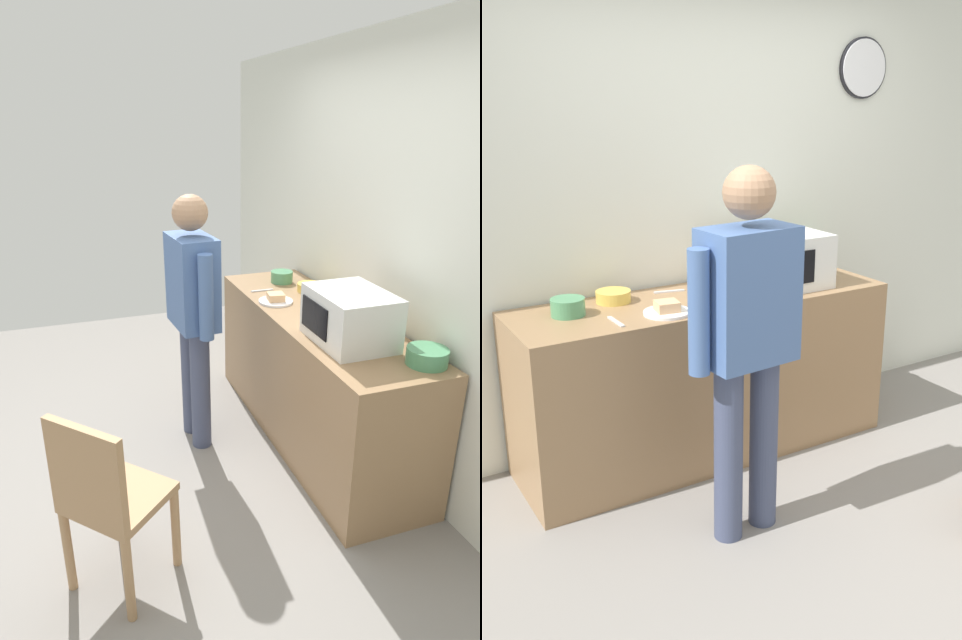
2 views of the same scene
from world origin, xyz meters
TOP-DOWN VIEW (x-y plane):
  - ground_plane at (0.00, 0.00)m, footprint 6.00×6.00m
  - back_wall at (0.00, 1.60)m, footprint 5.40×0.13m
  - kitchen_counter at (-0.22, 1.22)m, footprint 2.07×0.62m
  - microwave at (0.25, 1.18)m, footprint 0.50×0.39m
  - sandwich_plate at (-0.52, 1.05)m, footprint 0.24×0.24m
  - salad_bowl at (-0.66, 1.38)m, footprint 0.18×0.18m
  - cereal_bowl at (-0.95, 1.28)m, footprint 0.17×0.17m
  - mixing_bowl at (0.64, 1.41)m, footprint 0.21×0.21m
  - fork_utensil at (-0.79, 1.06)m, footprint 0.02×0.17m
  - spoon_utensil at (-0.33, 1.40)m, footprint 0.17×0.06m
  - person_standing at (-0.44, 0.45)m, footprint 0.59×0.27m

SIDE VIEW (x-z plane):
  - ground_plane at x=0.00m, z-range 0.00..0.00m
  - kitchen_counter at x=-0.22m, z-range 0.00..0.90m
  - fork_utensil at x=-0.79m, z-range 0.90..0.91m
  - spoon_utensil at x=-0.33m, z-range 0.90..0.91m
  - sandwich_plate at x=-0.52m, z-range 0.89..0.96m
  - salad_bowl at x=-0.66m, z-range 0.90..0.96m
  - cereal_bowl at x=-0.95m, z-range 0.90..0.99m
  - mixing_bowl at x=0.64m, z-range 0.90..0.99m
  - person_standing at x=-0.44m, z-range 0.14..1.82m
  - microwave at x=0.25m, z-range 0.90..1.20m
  - back_wall at x=0.00m, z-range 0.00..2.60m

